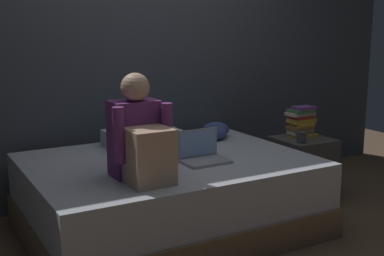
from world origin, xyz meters
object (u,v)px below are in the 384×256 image
Objects in this scene: nightstand at (302,169)px; mug at (301,137)px; person_sitting at (140,139)px; pillow at (142,138)px; bed at (168,194)px; book_stack at (301,122)px; laptop at (202,154)px; clothes_pile at (214,132)px.

nightstand is 5.99× the size of mug.
person_sitting is 1.17× the size of pillow.
bed is at bearing 43.51° from person_sitting.
pillow is at bearing 161.75° from nightstand.
person_sitting is 1.74m from book_stack.
person_sitting reaches higher than book_stack.
nightstand is 0.96× the size of pillow.
laptop is (0.54, 0.15, -0.20)m from person_sitting.
pillow reaches higher than mug.
clothes_pile is at bearing 137.43° from mug.
mug reaches higher than bed.
book_stack reaches higher than bed.
clothes_pile reaches higher than mug.
nightstand is 1.68× the size of laptop.
book_stack is 0.76m from clothes_pile.
bed is 1.22m from mug.
mug is at bearing -42.57° from clothes_pile.
book_stack is (1.32, -0.37, 0.07)m from pillow.
person_sitting is at bearing -136.49° from bed.
mug reaches higher than nightstand.
laptop reaches higher than mug.
person_sitting is at bearing -114.56° from pillow.
nightstand is at bearing 42.69° from mug.
person_sitting is 2.46× the size of book_stack.
mug is (1.17, -0.10, 0.32)m from bed.
person_sitting reaches higher than nightstand.
laptop is 0.91× the size of clothes_pile.
person_sitting is 2.05× the size of laptop.
mug is at bearing -4.82° from bed.
laptop is at bearing -74.83° from pillow.
nightstand is at bearing 12.43° from person_sitting.
bed is 3.57× the size of pillow.
bed is at bearing -179.06° from nightstand.
bed is at bearing -176.65° from book_stack.
nightstand is 0.82× the size of person_sitting.
nightstand is at bearing -18.25° from pillow.
mug is (1.00, 0.10, -0.01)m from laptop.
book_stack is 2.96× the size of mug.
book_stack reaches higher than nightstand.
mug is at bearing 9.14° from person_sitting.
clothes_pile reaches higher than bed.
person_sitting is 1.57m from mug.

